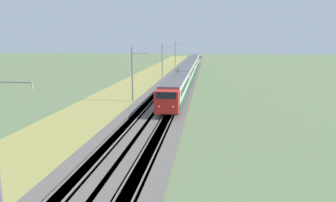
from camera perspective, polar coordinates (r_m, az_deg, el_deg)
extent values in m
cube|color=#605B56|center=(59.89, -1.46, 1.75)|extent=(240.00, 4.40, 0.30)
cube|color=#605B56|center=(59.44, 2.34, 1.67)|extent=(240.00, 4.40, 0.30)
cube|color=#4C4238|center=(59.89, -1.46, 1.75)|extent=(240.00, 1.57, 0.30)
cube|color=gray|center=(59.93, -1.97, 1.97)|extent=(240.00, 0.07, 0.15)
cube|color=gray|center=(59.78, -0.96, 1.95)|extent=(240.00, 0.07, 0.15)
cube|color=#4C4238|center=(59.44, 2.34, 1.67)|extent=(240.00, 1.57, 0.30)
cube|color=gray|center=(59.45, 1.82, 1.90)|extent=(240.00, 0.07, 0.15)
cube|color=gray|center=(59.37, 2.85, 1.88)|extent=(240.00, 0.07, 0.15)
cube|color=#99934C|center=(61.22, -7.62, 1.77)|extent=(240.00, 8.54, 0.12)
cube|color=red|center=(38.56, -0.17, -0.08)|extent=(2.07, 2.82, 2.63)
cube|color=black|center=(38.10, -0.23, 1.14)|extent=(1.49, 2.35, 0.79)
sphere|color=#F2EAC6|center=(37.80, -1.58, -0.97)|extent=(0.20, 0.20, 0.20)
sphere|color=#F2EAC6|center=(37.60, 0.86, -1.03)|extent=(0.20, 0.20, 0.20)
cube|color=#196B47|center=(49.15, 1.37, 1.18)|extent=(19.25, 2.94, 0.74)
cube|color=silver|center=(48.95, 1.38, 2.70)|extent=(19.25, 2.94, 1.89)
cube|color=black|center=(48.93, 1.38, 2.87)|extent=(17.71, 2.96, 0.80)
cube|color=#515156|center=(48.81, 1.38, 3.94)|extent=(19.25, 2.71, 0.25)
cube|color=black|center=(49.27, 1.37, 0.44)|extent=(18.29, 2.50, 0.55)
cylinder|color=black|center=(41.67, -0.42, -1.26)|extent=(0.86, 0.12, 0.86)
cylinder|color=black|center=(41.55, 1.04, -1.30)|extent=(0.86, 0.12, 0.86)
cube|color=#196B47|center=(69.76, 3.06, 4.04)|extent=(21.32, 2.94, 0.74)
cube|color=silver|center=(69.62, 3.07, 5.12)|extent=(21.32, 2.94, 1.89)
cube|color=black|center=(69.60, 3.07, 5.24)|extent=(19.61, 2.96, 0.80)
cube|color=#515156|center=(69.52, 3.08, 6.00)|extent=(21.32, 2.71, 0.25)
cube|color=black|center=(69.84, 3.05, 3.52)|extent=(20.25, 2.50, 0.55)
cube|color=#196B47|center=(91.52, 4.01, 5.66)|extent=(21.32, 2.94, 0.74)
cube|color=silver|center=(91.41, 4.02, 6.48)|extent=(21.32, 2.94, 1.89)
cube|color=black|center=(91.40, 4.02, 6.57)|extent=(19.61, 2.96, 0.80)
cube|color=#515156|center=(91.34, 4.03, 7.15)|extent=(21.32, 2.71, 0.25)
cube|color=black|center=(91.58, 4.00, 5.26)|extent=(20.25, 2.50, 0.55)
cube|color=#196B47|center=(113.34, 4.60, 6.65)|extent=(21.32, 2.94, 0.74)
cube|color=silver|center=(113.25, 4.61, 7.31)|extent=(21.32, 2.94, 1.89)
cube|color=black|center=(113.24, 4.61, 7.39)|extent=(19.61, 2.96, 0.80)
cube|color=#515156|center=(113.19, 4.62, 7.85)|extent=(21.32, 2.71, 0.25)
cube|color=black|center=(113.39, 4.59, 6.32)|extent=(20.25, 2.50, 0.55)
cylinder|color=black|center=(51.61, 1.51, 5.07)|extent=(0.06, 0.33, 1.08)
cylinder|color=black|center=(51.58, 1.90, 5.07)|extent=(0.06, 0.33, 1.08)
cube|color=black|center=(41.80, 0.31, -2.46)|extent=(0.10, 0.10, 0.00)
cylinder|color=slate|center=(18.89, -25.83, 2.98)|extent=(0.08, 2.40, 0.08)
cylinder|color=#B2ADA8|center=(18.30, -22.61, 2.38)|extent=(0.10, 0.10, 0.30)
cylinder|color=slate|center=(50.15, -6.24, 4.55)|extent=(0.22, 0.22, 8.34)
cylinder|color=slate|center=(49.64, -4.96, 8.29)|extent=(0.08, 2.40, 0.08)
cylinder|color=#B2ADA8|center=(49.41, -3.58, 8.07)|extent=(0.10, 0.10, 0.30)
cylinder|color=slate|center=(82.29, -1.02, 7.08)|extent=(0.22, 0.22, 8.40)
cylinder|color=slate|center=(81.98, -0.19, 9.37)|extent=(0.08, 2.40, 0.08)
cylinder|color=#B2ADA8|center=(81.84, 0.66, 9.23)|extent=(0.10, 0.10, 0.30)
cylinder|color=slate|center=(114.79, 1.27, 8.16)|extent=(0.22, 0.22, 8.44)
cylinder|color=slate|center=(114.57, 1.88, 9.81)|extent=(0.08, 2.40, 0.08)
cylinder|color=#B2ADA8|center=(114.48, 2.49, 9.71)|extent=(0.10, 0.10, 0.30)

